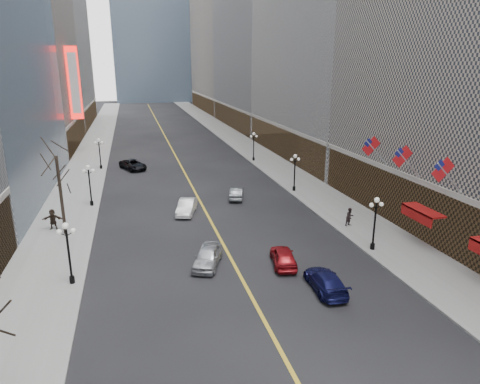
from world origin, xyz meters
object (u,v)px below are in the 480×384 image
streetlamp_west_1 (68,247)px  car_nb_mid (187,207)px  car_nb_far (133,165)px  car_sb_far (236,193)px  car_sb_mid (283,256)px  streetlamp_west_3 (99,150)px  car_sb_near (326,281)px  streetlamp_east_2 (295,169)px  streetlamp_east_1 (375,218)px  car_nb_near (208,256)px  streetlamp_west_2 (89,181)px  streetlamp_east_3 (254,143)px

streetlamp_west_1 → car_nb_mid: bearing=53.4°
car_nb_far → car_sb_far: 21.23m
car_nb_far → car_sb_mid: bearing=-97.3°
streetlamp_west_3 → car_sb_near: streetlamp_west_3 is taller
car_nb_far → car_sb_near: car_nb_far is taller
car_nb_mid → car_sb_near: (7.18, -18.23, -0.06)m
streetlamp_east_2 → car_sb_near: (-6.62, -23.04, -2.22)m
streetlamp_west_1 → car_sb_mid: size_ratio=1.07×
streetlamp_east_1 → streetlamp_east_2: bearing=90.0°
streetlamp_east_1 → car_sb_near: streetlamp_east_1 is taller
car_nb_near → car_nb_far: bearing=120.5°
streetlamp_west_3 → streetlamp_east_1: bearing=-56.8°
streetlamp_west_2 → car_sb_far: 16.24m
streetlamp_east_2 → car_nb_mid: (-13.80, -4.82, -2.16)m
streetlamp_west_3 → car_sb_far: (16.05, -19.07, -2.22)m
streetlamp_west_2 → streetlamp_east_3: bearing=37.3°
streetlamp_west_2 → car_sb_mid: bearing=-50.4°
car_nb_far → car_sb_near: (12.34, -39.88, -0.06)m
car_sb_far → streetlamp_west_3: bearing=-34.4°
streetlamp_east_3 → car_nb_near: size_ratio=1.01×
streetlamp_east_3 → car_nb_near: (-13.80, -35.31, -2.14)m
streetlamp_east_3 → streetlamp_west_3: (-23.60, 0.00, 0.00)m
streetlamp_east_1 → car_nb_mid: size_ratio=1.00×
streetlamp_east_2 → streetlamp_east_3: (0.00, 18.00, 0.00)m
car_nb_far → car_sb_near: 41.74m
streetlamp_east_1 → streetlamp_east_3: (0.00, 36.00, 0.00)m
car_sb_far → streetlamp_west_1: bearing=62.1°
car_sb_mid → streetlamp_east_1: bearing=-164.9°
streetlamp_west_1 → car_nb_far: streetlamp_west_1 is taller
car_sb_mid → car_sb_far: car_sb_mid is taller
streetlamp_east_3 → car_nb_near: streetlamp_east_3 is taller
car_sb_near → car_sb_mid: (-1.50, 4.36, 0.03)m
car_nb_mid → streetlamp_east_1: bearing=-26.7°
streetlamp_east_2 → car_nb_far: size_ratio=0.84×
streetlamp_east_1 → streetlamp_west_1: same height
car_sb_mid → streetlamp_west_3: bearing=-56.9°
car_sb_near → car_sb_mid: car_sb_mid is taller
streetlamp_east_3 → car_nb_mid: streetlamp_east_3 is taller
streetlamp_west_1 → streetlamp_west_2: size_ratio=1.00×
streetlamp_east_2 → streetlamp_west_3: bearing=142.7°
streetlamp_east_2 → streetlamp_east_3: 18.00m
car_sb_mid → car_sb_far: 17.63m
streetlamp_east_3 → car_sb_near: streetlamp_east_3 is taller
streetlamp_west_1 → car_nb_near: size_ratio=1.01×
streetlamp_east_3 → streetlamp_west_1: 43.05m
car_nb_near → car_nb_mid: size_ratio=0.99×
car_nb_mid → car_sb_far: car_nb_mid is taller
streetlamp_east_2 → car_sb_far: streetlamp_east_2 is taller
streetlamp_east_1 → streetlamp_west_2: (-23.60, 18.00, 0.00)m
streetlamp_east_1 → streetlamp_west_3: size_ratio=1.00×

